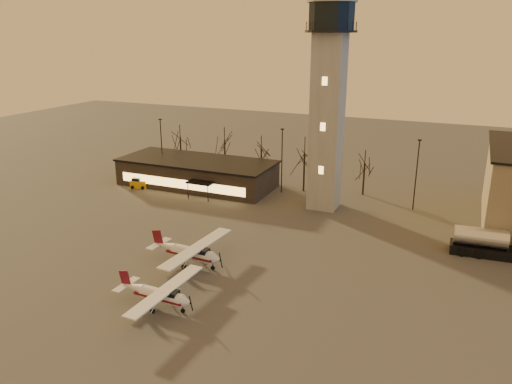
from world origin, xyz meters
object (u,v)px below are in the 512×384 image
at_px(terminal, 197,173).
at_px(cessna_rear, 194,256).
at_px(service_cart, 139,184).
at_px(fuel_truck, 491,246).
at_px(cessna_front, 163,298).
at_px(control_tower, 328,92).

xyz_separation_m(terminal, cessna_rear, (14.55, -25.92, -1.04)).
xyz_separation_m(cessna_rear, service_cart, (-22.56, 20.93, -0.48)).
xyz_separation_m(fuel_truck, service_cart, (-51.89, 5.50, -0.62)).
bearing_deg(fuel_truck, cessna_rear, -155.32).
height_order(terminal, cessna_front, terminal).
xyz_separation_m(cessna_front, fuel_truck, (27.51, 24.12, 0.27)).
height_order(terminal, service_cart, terminal).
relative_size(cessna_rear, service_cart, 4.13).
distance_m(terminal, fuel_truck, 45.13).
xyz_separation_m(control_tower, cessna_front, (-5.62, -32.63, -15.33)).
relative_size(cessna_front, fuel_truck, 1.21).
height_order(cessna_front, service_cart, cessna_front).
height_order(cessna_rear, service_cart, cessna_rear).
relative_size(control_tower, cessna_rear, 2.75).
height_order(cessna_rear, fuel_truck, cessna_rear).
bearing_deg(cessna_front, terminal, 117.14).
bearing_deg(control_tower, fuel_truck, -21.24).
xyz_separation_m(control_tower, service_cart, (-30.00, -3.01, -15.69)).
bearing_deg(cessna_rear, service_cart, 141.18).
xyz_separation_m(control_tower, terminal, (-21.99, 1.98, -14.17)).
bearing_deg(control_tower, service_cart, -174.27).
xyz_separation_m(control_tower, fuel_truck, (21.89, -8.50, -15.07)).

